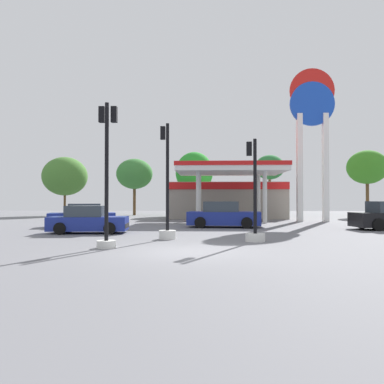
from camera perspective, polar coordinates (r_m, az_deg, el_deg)
ground_plane at (r=12.80m, az=-0.90°, el=-8.79°), size 90.00×90.00×0.00m
gas_station at (r=34.75m, az=5.15°, el=-0.64°), size 10.50×11.96×4.38m
station_pole_sign at (r=31.77m, az=17.38°, el=9.31°), size 3.45×0.56×11.93m
car_1 at (r=23.74m, az=4.73°, el=-3.50°), size 4.61×2.38×1.59m
car_2 at (r=25.09m, az=-15.87°, el=-3.48°), size 4.34×2.71×1.45m
car_3 at (r=20.28m, az=-15.12°, el=-4.12°), size 4.01×2.02×1.39m
traffic_signal_0 at (r=16.65m, az=-3.72°, el=-2.44°), size 0.74×0.74×5.00m
traffic_signal_1 at (r=15.91m, az=9.24°, el=-3.48°), size 0.80×0.80×4.19m
traffic_signal_2 at (r=13.96m, az=-12.49°, el=0.59°), size 0.67×0.69×5.14m
tree_0 at (r=43.34m, az=-18.30°, el=2.22°), size 4.74×4.74×6.25m
tree_1 at (r=42.15m, az=-8.51°, el=2.64°), size 3.91×3.91×6.12m
tree_2 at (r=41.23m, az=0.34°, el=2.91°), size 4.01×4.01×6.79m
tree_3 at (r=41.54m, az=11.42°, el=3.55°), size 3.10×3.10×6.40m
tree_4 at (r=42.58m, az=24.51°, el=3.34°), size 3.96×3.96×6.66m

